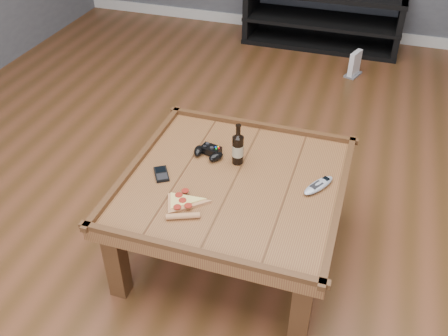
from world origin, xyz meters
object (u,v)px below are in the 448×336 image
(remote_control, at_px, (319,185))
(game_console, at_px, (355,65))
(coffee_table, at_px, (234,191))
(pizza_slice, at_px, (183,204))
(beer_bottle, at_px, (238,148))
(game_controller, at_px, (209,152))
(smartphone, at_px, (161,174))
(media_console, at_px, (323,18))

(remote_control, xyz_separation_m, game_console, (-0.01, 2.12, -0.37))
(coffee_table, relative_size, game_console, 4.95)
(coffee_table, xyz_separation_m, pizza_slice, (-0.16, -0.23, 0.07))
(coffee_table, xyz_separation_m, beer_bottle, (-0.03, 0.14, 0.15))
(game_controller, relative_size, pizza_slice, 0.57)
(smartphone, bearing_deg, game_console, 40.53)
(pizza_slice, relative_size, remote_control, 1.54)
(beer_bottle, bearing_deg, game_console, 79.12)
(game_controller, bearing_deg, media_console, 98.37)
(beer_bottle, bearing_deg, pizza_slice, -109.81)
(beer_bottle, height_order, smartphone, beer_bottle)
(coffee_table, distance_m, game_console, 2.24)
(media_console, height_order, beer_bottle, beer_bottle)
(beer_bottle, height_order, game_console, beer_bottle)
(coffee_table, xyz_separation_m, game_console, (0.37, 2.19, -0.30))
(beer_bottle, height_order, pizza_slice, beer_bottle)
(media_console, relative_size, game_console, 6.73)
(game_console, bearing_deg, game_controller, -85.17)
(pizza_slice, bearing_deg, game_console, 54.97)
(remote_control, bearing_deg, smartphone, -139.23)
(coffee_table, bearing_deg, game_controller, 139.16)
(pizza_slice, height_order, remote_control, same)
(smartphone, relative_size, game_console, 0.61)
(smartphone, bearing_deg, game_controller, 21.85)
(game_controller, bearing_deg, game_console, 87.28)
(beer_bottle, bearing_deg, smartphone, -146.25)
(media_console, height_order, remote_control, media_console)
(game_controller, distance_m, smartphone, 0.27)
(game_controller, bearing_deg, coffee_table, -28.56)
(coffee_table, relative_size, smartphone, 8.14)
(media_console, distance_m, smartphone, 2.84)
(game_controller, height_order, game_console, game_controller)
(pizza_slice, xyz_separation_m, remote_control, (0.54, 0.30, 0.00))
(coffee_table, height_order, pizza_slice, pizza_slice)
(coffee_table, relative_size, game_controller, 6.12)
(remote_control, bearing_deg, coffee_table, -139.36)
(pizza_slice, xyz_separation_m, game_console, (0.53, 2.43, -0.36))
(game_controller, bearing_deg, beer_bottle, 8.40)
(coffee_table, distance_m, pizza_slice, 0.29)
(game_controller, distance_m, pizza_slice, 0.39)
(beer_bottle, bearing_deg, media_console, 89.44)
(game_console, bearing_deg, media_console, 143.32)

